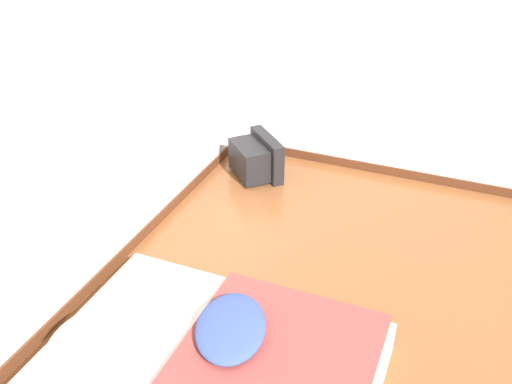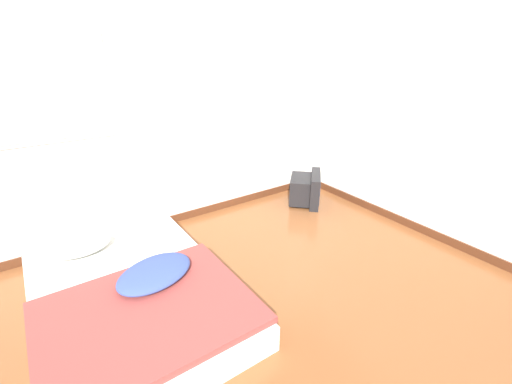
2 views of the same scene
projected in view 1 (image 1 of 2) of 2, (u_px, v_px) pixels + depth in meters
wall_back at (30, 144)px, 3.35m from camera, size 8.01×0.08×2.60m
mattress_bed at (215, 365)px, 3.40m from camera, size 1.39×1.93×0.35m
crt_tv at (257, 158)px, 5.57m from camera, size 0.63×0.63×0.40m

